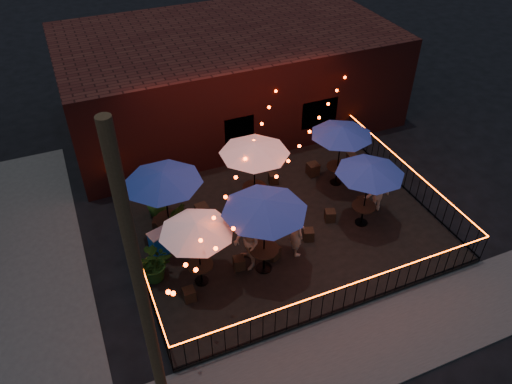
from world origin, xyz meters
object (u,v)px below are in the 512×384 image
cafe_table_2 (265,206)px  cafe_table_3 (254,149)px  cafe_table_1 (163,178)px  cooler (160,243)px  cafe_table_0 (197,228)px  cafe_table_5 (342,132)px  cafe_table_4 (370,170)px  utility_pole (142,294)px

cafe_table_2 → cafe_table_3: (0.93, 2.95, -0.12)m
cafe_table_1 → cooler: cafe_table_1 is taller
cafe_table_0 → cafe_table_3: size_ratio=0.76×
cafe_table_1 → cafe_table_3: cafe_table_1 is taller
cafe_table_1 → cafe_table_2: size_ratio=1.08×
cafe_table_5 → cafe_table_1: bearing=-175.7°
cafe_table_3 → cafe_table_4: bearing=-37.6°
cafe_table_5 → cafe_table_2: bearing=-145.3°
cafe_table_2 → cafe_table_4: size_ratio=1.02×
utility_pole → cafe_table_2: bearing=36.7°
cafe_table_2 → cafe_table_3: size_ratio=0.95×
cafe_table_2 → cafe_table_5: size_ratio=1.20×
utility_pole → cafe_table_3: bearing=50.3°
cafe_table_5 → cooler: (-7.05, -1.05, -1.82)m
utility_pole → cafe_table_0: 4.14m
cafe_table_3 → cafe_table_5: size_ratio=1.26×
cafe_table_0 → cooler: 2.54m
cafe_table_0 → cooler: (-0.81, 1.67, -1.74)m
cafe_table_3 → cafe_table_1: bearing=-171.6°
utility_pole → cafe_table_3: 7.80m
cooler → cafe_table_3: bearing=-1.2°
cafe_table_4 → cafe_table_5: bearing=81.6°
cafe_table_4 → cafe_table_5: (0.35, 2.34, 0.00)m
cafe_table_3 → cafe_table_4: (3.01, -2.32, -0.15)m
cafe_table_1 → cafe_table_4: cafe_table_1 is taller
cafe_table_2 → cafe_table_5: (4.29, 2.97, -0.27)m
cafe_table_1 → cafe_table_4: (6.23, -1.85, -0.22)m
utility_pole → cafe_table_4: utility_pole is taller
cafe_table_2 → cafe_table_5: 5.23m
cafe_table_4 → cooler: 7.07m
cafe_table_1 → cafe_table_4: size_ratio=1.10×
cafe_table_4 → cafe_table_1: bearing=163.5°
cafe_table_3 → cooler: 4.31m
cafe_table_1 → cafe_table_3: (3.21, 0.47, -0.07)m
cafe_table_5 → cafe_table_3: bearing=-179.7°
cafe_table_3 → cafe_table_4: 3.81m
cafe_table_4 → cafe_table_3: bearing=142.4°
utility_pole → cafe_table_0: bearing=57.8°
cafe_table_3 → utility_pole: bearing=-129.7°
cafe_table_4 → cooler: size_ratio=3.42×
cafe_table_2 → cafe_table_4: (3.95, 0.63, -0.27)m
cafe_table_2 → cooler: bearing=145.2°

